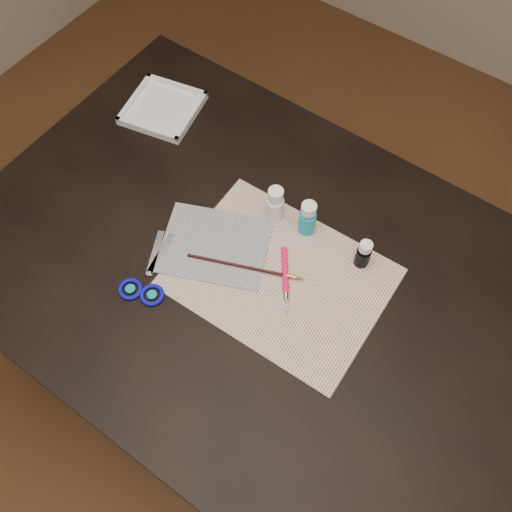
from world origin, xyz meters
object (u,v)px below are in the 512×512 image
Objects in this scene: paper at (280,277)px; canvas at (215,245)px; paint_bottle_cyan at (308,218)px; paint_bottle_navy at (364,254)px; paint_bottle_white at (275,204)px; palette_tray at (163,108)px; scissors at (149,266)px.

canvas reaches higher than paper.
paint_bottle_navy is (0.14, -0.00, -0.01)m from paint_bottle_cyan.
canvas is 0.16m from paint_bottle_white.
paint_bottle_cyan is (0.14, 0.15, 0.04)m from canvas.
palette_tray is at bearing 166.43° from paint_bottle_white.
paint_bottle_navy is at bearing 46.76° from paper.
scissors is 1.16× the size of palette_tray.
paint_bottle_navy is 0.38× the size of scissors.
scissors is (-0.08, -0.12, 0.00)m from canvas.
canvas is at bearing -152.12° from paint_bottle_navy.
paint_bottle_navy is (0.22, 0.01, -0.01)m from paint_bottle_white.
canvas is 2.99× the size of paint_bottle_navy.
palette_tray is at bearing 171.71° from paint_bottle_navy.
scissors is 0.45m from palette_tray.
paper is 0.56m from palette_tray.
palette_tray is at bearing 156.44° from paper.
canvas is at bearing -60.05° from scissors.
paper is 0.16m from paint_bottle_white.
scissors is (-0.22, -0.28, -0.04)m from paint_bottle_cyan.
palette_tray is (-0.27, 0.37, 0.01)m from scissors.
paint_bottle_white reaches higher than scissors.
scissors is (-0.37, -0.27, -0.03)m from paint_bottle_navy.
paint_bottle_cyan reaches higher than palette_tray.
scissors is at bearing -123.87° from canvas.
paint_bottle_navy is 0.64m from palette_tray.
paint_bottle_white is (-0.10, 0.12, 0.05)m from paper.
paper is at bearing -51.48° from paint_bottle_white.
palette_tray is (-0.63, 0.09, -0.03)m from paint_bottle_navy.
canvas is 0.32m from paint_bottle_navy.
scissors is at bearing -118.59° from paint_bottle_white.
paint_bottle_white is at bearing -13.57° from palette_tray.
paint_bottle_cyan is 0.50m from palette_tray.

